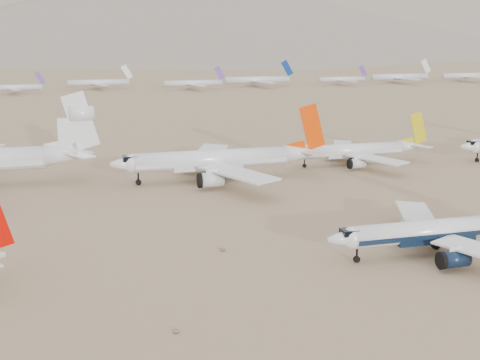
{
  "coord_description": "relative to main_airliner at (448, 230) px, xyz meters",
  "views": [
    {
      "loc": [
        -57.65,
        -92.81,
        38.13
      ],
      "look_at": [
        -20.76,
        37.41,
        7.0
      ],
      "focal_mm": 50.0,
      "sensor_mm": 36.0,
      "label": 1
    }
  ],
  "objects": [
    {
      "name": "distant_storage_row",
      "position": [
        -8.4,
        318.49,
        0.25
      ],
      "size": [
        534.83,
        59.75,
        16.2
      ],
      "color": "silver",
      "rests_on": "ground"
    },
    {
      "name": "desert_scrub",
      "position": [
        -36.89,
        -27.19,
        -3.88
      ],
      "size": [
        206.06,
        121.67,
        0.63
      ],
      "color": "brown",
      "rests_on": "ground"
    },
    {
      "name": "ground",
      "position": [
        -6.53,
        -2.71,
        -4.17
      ],
      "size": [
        7000.0,
        7000.0,
        0.0
      ],
      "primitive_type": "plane",
      "color": "#8A6E50",
      "rests_on": "ground"
    },
    {
      "name": "row2_gold_tail",
      "position": [
        18.34,
        73.95,
        -0.14
      ],
      "size": [
        40.46,
        39.57,
        14.41
      ],
      "color": "silver",
      "rests_on": "ground"
    },
    {
      "name": "row2_orange_tail",
      "position": [
        -23.82,
        65.29,
        1.13
      ],
      "size": [
        52.93,
        51.78,
        18.88
      ],
      "color": "silver",
      "rests_on": "ground"
    },
    {
      "name": "main_airliner",
      "position": [
        0.0,
        0.0,
        0.0
      ],
      "size": [
        43.0,
        41.99,
        15.17
      ],
      "color": "silver",
      "rests_on": "ground"
    },
    {
      "name": "foothills",
      "position": [
        520.15,
        1097.29,
        62.98
      ],
      "size": [
        4637.5,
        1395.0,
        155.0
      ],
      "color": "slate",
      "rests_on": "ground"
    }
  ]
}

